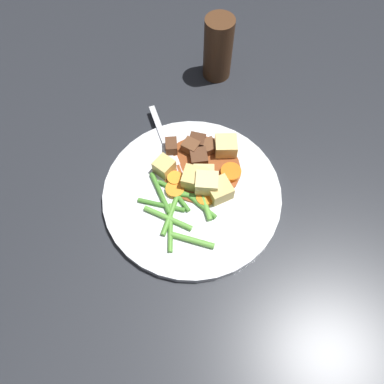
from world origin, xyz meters
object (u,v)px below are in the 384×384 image
at_px(potato_chunk_2, 164,167).
at_px(meat_chunk_0, 197,141).
at_px(meat_chunk_1, 199,157).
at_px(dinner_plate, 192,194).
at_px(meat_chunk_2, 191,147).
at_px(potato_chunk_3, 226,146).
at_px(meat_chunk_3, 171,146).
at_px(pepper_mill, 218,48).
at_px(carrot_slice_2, 175,179).
at_px(potato_chunk_4, 204,176).
at_px(potato_chunk_0, 207,184).
at_px(carrot_slice_3, 175,189).
at_px(carrot_slice_1, 231,173).
at_px(potato_chunk_1, 219,190).
at_px(potato_chunk_5, 194,179).
at_px(carrot_slice_0, 205,198).
at_px(fork, 167,148).
at_px(meat_chunk_4, 210,147).

bearing_deg(potato_chunk_2, meat_chunk_0, -26.18).
bearing_deg(meat_chunk_1, dinner_plate, -170.87).
relative_size(dinner_plate, meat_chunk_1, 9.84).
bearing_deg(meat_chunk_0, meat_chunk_2, 158.64).
bearing_deg(potato_chunk_3, dinner_plate, 163.89).
distance_m(meat_chunk_3, pepper_mill, 0.21).
bearing_deg(carrot_slice_2, potato_chunk_4, -69.95).
bearing_deg(potato_chunk_0, carrot_slice_3, 111.69).
bearing_deg(carrot_slice_1, potato_chunk_0, 144.65).
distance_m(potato_chunk_4, meat_chunk_3, 0.08).
relative_size(carrot_slice_2, meat_chunk_3, 0.97).
height_order(carrot_slice_2, meat_chunk_1, meat_chunk_1).
bearing_deg(carrot_slice_3, meat_chunk_2, 1.68).
distance_m(meat_chunk_1, meat_chunk_3, 0.05).
bearing_deg(potato_chunk_2, potato_chunk_1, -96.78).
bearing_deg(potato_chunk_3, meat_chunk_1, 132.08).
relative_size(potato_chunk_5, meat_chunk_2, 1.53).
height_order(potato_chunk_1, potato_chunk_2, potato_chunk_1).
xyz_separation_m(potato_chunk_1, potato_chunk_4, (0.02, 0.03, 0.00)).
xyz_separation_m(carrot_slice_0, potato_chunk_1, (0.02, -0.02, 0.01)).
xyz_separation_m(carrot_slice_1, carrot_slice_2, (-0.04, 0.08, -0.00)).
relative_size(fork, pepper_mill, 1.23).
distance_m(potato_chunk_1, fork, 0.12).
distance_m(potato_chunk_1, potato_chunk_4, 0.03).
distance_m(fork, pepper_mill, 0.21).
relative_size(potato_chunk_3, fork, 0.24).
height_order(potato_chunk_3, meat_chunk_2, potato_chunk_3).
height_order(carrot_slice_1, pepper_mill, pepper_mill).
relative_size(carrot_slice_1, carrot_slice_2, 1.36).
xyz_separation_m(meat_chunk_2, meat_chunk_4, (0.01, -0.03, -0.00)).
xyz_separation_m(carrot_slice_3, pepper_mill, (0.28, 0.02, 0.04)).
distance_m(potato_chunk_3, meat_chunk_3, 0.09).
xyz_separation_m(potato_chunk_0, potato_chunk_2, (0.01, 0.08, -0.00)).
relative_size(potato_chunk_5, fork, 0.26).
xyz_separation_m(potato_chunk_3, meat_chunk_1, (-0.03, 0.04, -0.00)).
bearing_deg(pepper_mill, meat_chunk_4, -165.79).
distance_m(potato_chunk_3, pepper_mill, 0.20).
bearing_deg(meat_chunk_0, pepper_mill, 7.41).
xyz_separation_m(dinner_plate, meat_chunk_0, (0.09, 0.02, 0.02)).
distance_m(dinner_plate, carrot_slice_2, 0.04).
relative_size(potato_chunk_0, fork, 0.23).
bearing_deg(carrot_slice_0, carrot_slice_2, 73.71).
height_order(potato_chunk_3, fork, potato_chunk_3).
distance_m(potato_chunk_0, pepper_mill, 0.27).
xyz_separation_m(potato_chunk_4, meat_chunk_2, (0.05, 0.04, -0.00)).
relative_size(carrot_slice_1, meat_chunk_4, 1.32).
height_order(potato_chunk_2, potato_chunk_4, potato_chunk_4).
height_order(dinner_plate, potato_chunk_3, potato_chunk_3).
relative_size(carrot_slice_0, meat_chunk_1, 0.94).
height_order(meat_chunk_1, fork, meat_chunk_1).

